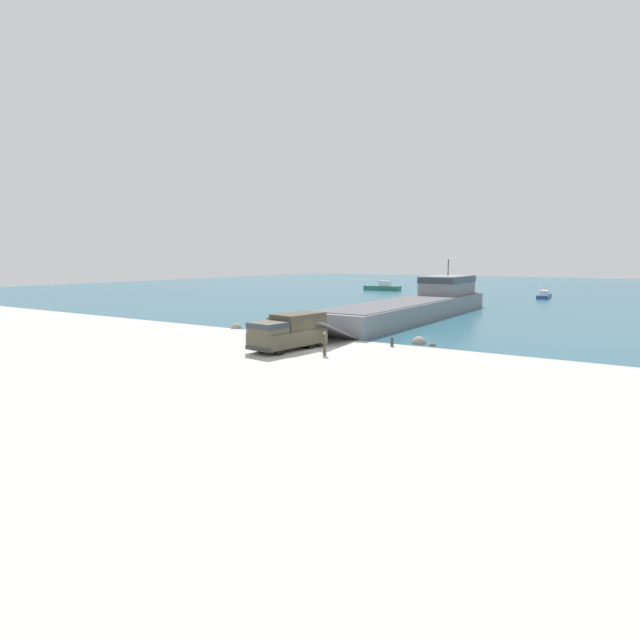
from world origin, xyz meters
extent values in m
plane|color=#B7B5AD|center=(0.00, 0.00, 0.00)|extent=(240.00, 240.00, 0.00)
cube|color=#285B70|center=(0.00, 95.47, 0.00)|extent=(240.00, 180.00, 0.01)
cube|color=gray|center=(-2.97, 24.87, 1.07)|extent=(8.09, 38.43, 2.14)
cube|color=#56565B|center=(-2.97, 24.87, 2.18)|extent=(7.48, 36.89, 0.08)
cube|color=gray|center=(-2.61, 38.14, 3.50)|extent=(5.23, 10.84, 2.72)
cube|color=#28333D|center=(-2.61, 38.14, 4.30)|extent=(5.37, 10.95, 0.82)
cylinder|color=#3F3F42|center=(-2.61, 38.14, 6.06)|extent=(0.16, 0.16, 2.40)
cube|color=#56565B|center=(-3.56, 2.91, 1.13)|extent=(6.16, 5.90, 2.16)
cube|color=#4C4738|center=(-3.09, -1.50, 0.97)|extent=(3.58, 7.14, 1.23)
cube|color=#4C4738|center=(-3.43, -3.73, 2.01)|extent=(2.75, 2.66, 0.85)
cube|color=#28333D|center=(-3.43, -3.73, 2.23)|extent=(2.83, 2.70, 0.43)
cube|color=#413C2E|center=(-2.91, -0.35, 2.22)|extent=(3.10, 4.63, 1.27)
cube|color=#2D2D2D|center=(-3.59, -4.80, 0.51)|extent=(2.64, 0.63, 0.32)
cylinder|color=black|center=(-2.33, -3.76, 0.55)|extent=(0.52, 1.15, 1.11)
cylinder|color=black|center=(-4.48, -3.43, 0.55)|extent=(0.52, 1.15, 1.11)
cylinder|color=black|center=(-1.77, -0.11, 0.55)|extent=(0.52, 1.15, 1.11)
cylinder|color=black|center=(-3.93, 0.21, 0.55)|extent=(0.52, 1.15, 1.11)
cylinder|color=black|center=(-1.61, 0.97, 0.55)|extent=(0.52, 1.15, 1.11)
cylinder|color=black|center=(-3.76, 1.30, 0.55)|extent=(0.52, 1.15, 1.11)
cylinder|color=#4C4738|center=(0.77, -2.12, 0.44)|extent=(0.14, 0.14, 0.89)
cylinder|color=#4C4738|center=(0.61, -2.05, 0.44)|extent=(0.14, 0.14, 0.89)
cube|color=#4C4738|center=(0.69, -2.09, 1.24)|extent=(0.50, 0.40, 0.70)
sphere|color=tan|center=(0.69, -2.09, 1.71)|extent=(0.24, 0.24, 0.24)
cube|color=#2D7060|center=(-29.31, 73.35, 0.53)|extent=(8.73, 2.78, 1.07)
cube|color=silver|center=(-28.66, 73.37, 1.65)|extent=(2.66, 1.81, 1.17)
cube|color=navy|center=(6.48, 68.47, 0.33)|extent=(2.40, 8.60, 0.66)
cube|color=silver|center=(6.45, 69.11, 1.03)|extent=(1.51, 2.62, 0.73)
cylinder|color=#333338|center=(3.46, 4.26, 0.28)|extent=(0.26, 0.26, 0.57)
sphere|color=#333338|center=(3.46, 4.26, 0.64)|extent=(0.30, 0.30, 0.30)
sphere|color=gray|center=(4.86, 6.84, 0.00)|extent=(1.27, 1.27, 1.27)
sphere|color=#66605B|center=(6.25, 6.32, 0.00)|extent=(0.60, 0.60, 0.60)
sphere|color=#66605B|center=(-8.36, 5.77, 0.00)|extent=(0.92, 0.92, 0.92)
sphere|color=gray|center=(-15.03, 5.71, 0.00)|extent=(1.14, 1.14, 1.14)
camera|label=1|loc=(20.09, -33.99, 7.28)|focal=28.00mm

